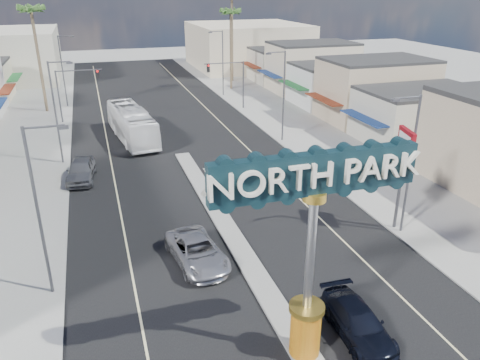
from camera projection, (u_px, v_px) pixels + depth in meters
ground at (180, 151)px, 44.92m from camera, size 160.00×160.00×0.00m
road at (180, 151)px, 44.92m from camera, size 20.00×120.00×0.01m
median_island at (227, 227)px, 30.85m from camera, size 1.30×30.00×0.16m
sidewalk_left at (22, 167)px, 40.96m from camera, size 8.00×120.00×0.12m
sidewalk_right at (312, 137)px, 48.84m from camera, size 8.00×120.00×0.12m
storefront_row_right at (339, 81)px, 61.93m from camera, size 12.00×42.00×6.00m
backdrop_far_right at (247, 46)px, 89.06m from camera, size 20.00×20.00×8.00m
gateway_sign at (312, 235)px, 18.03m from camera, size 8.20×1.50×9.15m
traffic_signal_left at (74, 85)px, 52.96m from camera, size 5.09×0.45×6.00m
traffic_signal_right at (230, 76)px, 58.13m from camera, size 5.09×0.45×6.00m
streetlight_l_near at (40, 205)px, 22.46m from camera, size 2.03×0.22×9.00m
streetlight_l_mid at (57, 108)px, 40.02m from camera, size 2.03×0.22×9.00m
streetlight_l_far at (64, 68)px, 59.33m from camera, size 2.03×0.22×9.00m
streetlight_r_near at (409, 159)px, 28.34m from camera, size 2.03×0.22×9.00m
streetlight_r_mid at (282, 92)px, 45.89m from camera, size 2.03×0.22×9.00m
streetlight_r_far at (222, 60)px, 65.20m from camera, size 2.03×0.22×9.00m
palm_left_far at (32, 15)px, 54.36m from camera, size 2.60×2.60×13.10m
palm_right_mid at (231, 16)px, 67.29m from camera, size 2.60×2.60×12.10m
palm_right_far at (232, 1)px, 72.43m from camera, size 2.60×2.60×14.10m
suv_left at (197, 251)px, 26.74m from camera, size 3.21×5.76×1.52m
suv_right at (358, 323)px, 21.19m from camera, size 2.16×4.93×1.41m
car_parked_left at (81, 170)px, 38.10m from camera, size 2.67×5.33×1.74m
city_bus at (132, 124)px, 47.83m from camera, size 4.25×12.21×3.33m
bank_pylon_sign at (404, 155)px, 28.83m from camera, size 0.75×2.08×6.65m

